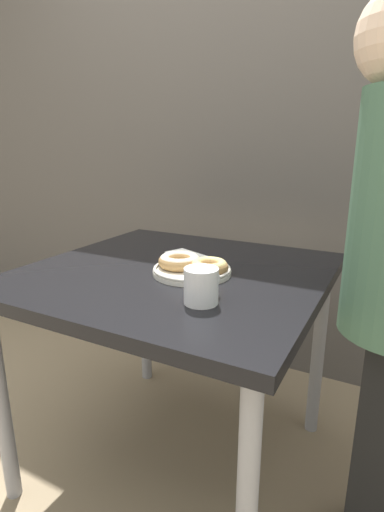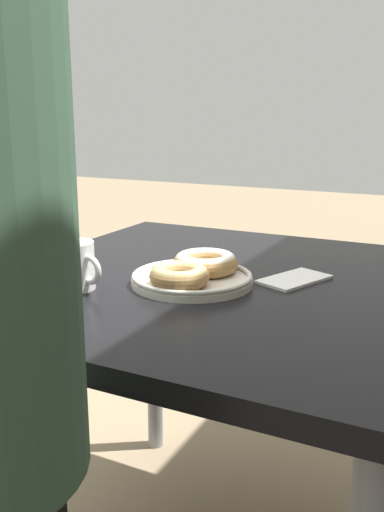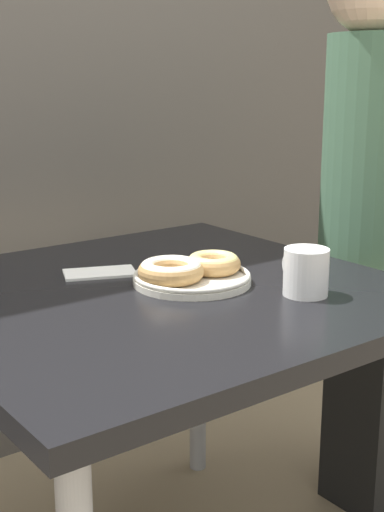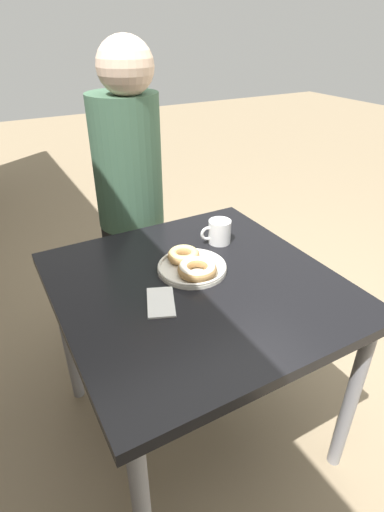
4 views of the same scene
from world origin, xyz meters
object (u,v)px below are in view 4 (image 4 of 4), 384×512
object	(u,v)px
coffee_mug	(219,231)
napkin	(161,302)
donut_plate	(192,265)
dining_table	(197,301)
person_figure	(129,202)

from	to	relation	value
coffee_mug	napkin	xyz separation A→B (m)	(-0.25, 0.38, -0.05)
donut_plate	napkin	size ratio (longest dim) A/B	1.55
napkin	dining_table	bearing A→B (deg)	-73.49
person_figure	dining_table	bearing A→B (deg)	177.96
dining_table	donut_plate	xyz separation A→B (m)	(0.07, -0.02, 0.11)
donut_plate	napkin	distance (m)	0.21
donut_plate	napkin	xyz separation A→B (m)	(-0.12, 0.18, -0.02)
napkin	coffee_mug	bearing A→B (deg)	-56.23
donut_plate	coffee_mug	world-z (taller)	coffee_mug
dining_table	napkin	size ratio (longest dim) A/B	5.37
coffee_mug	dining_table	bearing A→B (deg)	133.25
donut_plate	coffee_mug	size ratio (longest dim) A/B	2.19
person_figure	coffee_mug	bearing A→B (deg)	-158.26
coffee_mug	person_figure	bearing A→B (deg)	21.74
coffee_mug	napkin	bearing A→B (deg)	123.77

